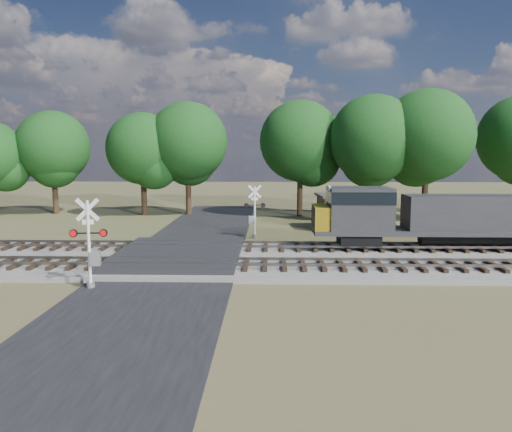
{
  "coord_description": "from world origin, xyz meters",
  "views": [
    {
      "loc": [
        5.2,
        -27.65,
        6.22
      ],
      "look_at": [
        4.42,
        2.0,
        2.46
      ],
      "focal_mm": 35.0,
      "sensor_mm": 36.0,
      "label": 1
    }
  ],
  "objects": [
    {
      "name": "road",
      "position": [
        0.0,
        0.0,
        0.04
      ],
      "size": [
        7.0,
        60.0,
        0.08
      ],
      "primitive_type": "cube",
      "color": "black",
      "rests_on": "ground"
    },
    {
      "name": "crossing_panel",
      "position": [
        0.0,
        0.5,
        0.32
      ],
      "size": [
        7.0,
        9.0,
        0.62
      ],
      "primitive_type": "cube",
      "color": "#262628",
      "rests_on": "ground"
    },
    {
      "name": "equipment_shed",
      "position": [
        11.33,
        13.12,
        1.45
      ],
      "size": [
        4.47,
        4.47,
        2.87
      ],
      "rotation": [
        0.0,
        0.0,
        0.07
      ],
      "color": "#47281E",
      "rests_on": "ground"
    },
    {
      "name": "crossing_signal_far",
      "position": [
        4.08,
        8.52,
        1.63
      ],
      "size": [
        1.57,
        0.39,
        3.92
      ],
      "rotation": [
        0.0,
        0.0,
        3.31
      ],
      "color": "silver",
      "rests_on": "ground"
    },
    {
      "name": "track_far",
      "position": [
        3.12,
        3.0,
        0.41
      ],
      "size": [
        140.0,
        2.6,
        0.33
      ],
      "color": "black",
      "rests_on": "ballast_bed"
    },
    {
      "name": "ground",
      "position": [
        0.0,
        0.0,
        0.0
      ],
      "size": [
        160.0,
        160.0,
        0.0
      ],
      "primitive_type": "plane",
      "color": "#4C552D",
      "rests_on": "ground"
    },
    {
      "name": "ballast_bed",
      "position": [
        10.0,
        0.5,
        0.15
      ],
      "size": [
        140.0,
        10.0,
        0.3
      ],
      "primitive_type": "cube",
      "color": "gray",
      "rests_on": "ground"
    },
    {
      "name": "crossing_signal_near",
      "position": [
        -2.91,
        -5.52,
        1.75
      ],
      "size": [
        1.7,
        0.39,
        4.21
      ],
      "rotation": [
        0.0,
        0.0,
        0.11
      ],
      "color": "silver",
      "rests_on": "ground"
    },
    {
      "name": "track_near",
      "position": [
        3.12,
        -2.0,
        0.41
      ],
      "size": [
        140.0,
        2.6,
        0.33
      ],
      "color": "black",
      "rests_on": "ballast_bed"
    },
    {
      "name": "treeline",
      "position": [
        9.68,
        20.75,
        7.17
      ],
      "size": [
        83.02,
        12.3,
        12.0
      ],
      "color": "black",
      "rests_on": "ground"
    }
  ]
}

